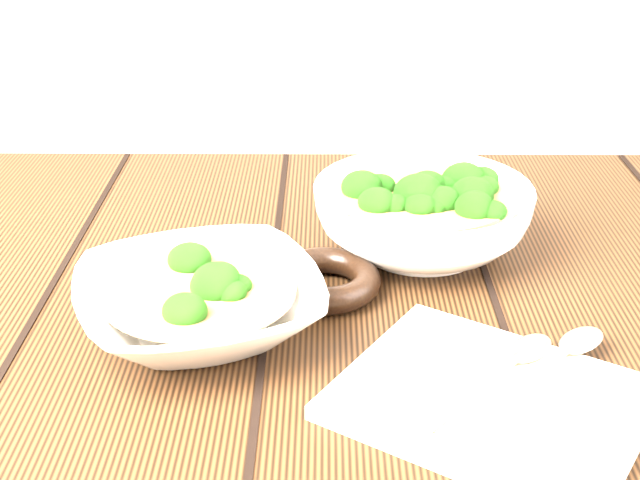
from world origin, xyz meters
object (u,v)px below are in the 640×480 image
Objects in this scene: soup_bowl_back at (422,215)px; trivet at (324,280)px; napkin at (491,400)px; soup_bowl_front at (200,302)px; table at (293,430)px.

trivet is (-0.10, -0.09, -0.02)m from soup_bowl_back.
trivet is 0.21m from napkin.
soup_bowl_back reaches higher than soup_bowl_front.
soup_bowl_front reaches higher than napkin.
napkin reaches higher than table.
trivet is 0.49× the size of napkin.
soup_bowl_front is (-0.07, -0.02, 0.15)m from table.
napkin is at bearing -39.86° from table.
table is 0.17m from soup_bowl_front.
trivet is (0.03, 0.04, 0.13)m from table.
napkin is (0.15, -0.13, 0.13)m from table.
table is at bearing -133.07° from soup_bowl_back.
soup_bowl_back reaches higher than table.
soup_bowl_back is at bearing 128.47° from napkin.
soup_bowl_front is at bearing -142.25° from soup_bowl_back.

